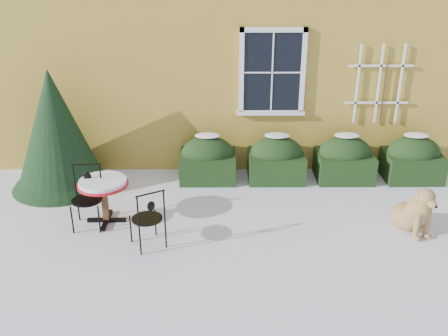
{
  "coord_description": "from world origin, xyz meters",
  "views": [
    {
      "loc": [
        -0.03,
        -6.19,
        4.04
      ],
      "look_at": [
        0.0,
        1.0,
        0.9
      ],
      "focal_mm": 40.0,
      "sensor_mm": 36.0,
      "label": 1
    }
  ],
  "objects_px": {
    "evergreen_shrub": "(57,141)",
    "dog": "(414,212)",
    "patio_chair_near": "(148,218)",
    "patio_chair_far": "(87,197)",
    "bistro_table": "(103,187)"
  },
  "relations": [
    {
      "from": "patio_chair_near",
      "to": "patio_chair_far",
      "type": "height_order",
      "value": "patio_chair_far"
    },
    {
      "from": "evergreen_shrub",
      "to": "bistro_table",
      "type": "height_order",
      "value": "evergreen_shrub"
    },
    {
      "from": "patio_chair_far",
      "to": "bistro_table",
      "type": "bearing_deg",
      "value": 20.2
    },
    {
      "from": "evergreen_shrub",
      "to": "bistro_table",
      "type": "relative_size",
      "value": 2.74
    },
    {
      "from": "patio_chair_far",
      "to": "dog",
      "type": "xyz_separation_m",
      "value": [
        5.09,
        -0.22,
        -0.16
      ]
    },
    {
      "from": "patio_chair_near",
      "to": "dog",
      "type": "relative_size",
      "value": 1.02
    },
    {
      "from": "bistro_table",
      "to": "dog",
      "type": "relative_size",
      "value": 0.86
    },
    {
      "from": "patio_chair_near",
      "to": "patio_chair_far",
      "type": "bearing_deg",
      "value": -60.49
    },
    {
      "from": "evergreen_shrub",
      "to": "patio_chair_far",
      "type": "height_order",
      "value": "evergreen_shrub"
    },
    {
      "from": "patio_chair_far",
      "to": "dog",
      "type": "distance_m",
      "value": 5.1
    },
    {
      "from": "bistro_table",
      "to": "patio_chair_near",
      "type": "relative_size",
      "value": 0.84
    },
    {
      "from": "evergreen_shrub",
      "to": "patio_chair_near",
      "type": "distance_m",
      "value": 2.88
    },
    {
      "from": "evergreen_shrub",
      "to": "patio_chair_near",
      "type": "bearing_deg",
      "value": -47.94
    },
    {
      "from": "patio_chair_near",
      "to": "patio_chair_far",
      "type": "distance_m",
      "value": 1.22
    },
    {
      "from": "evergreen_shrub",
      "to": "dog",
      "type": "distance_m",
      "value": 6.22
    }
  ]
}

